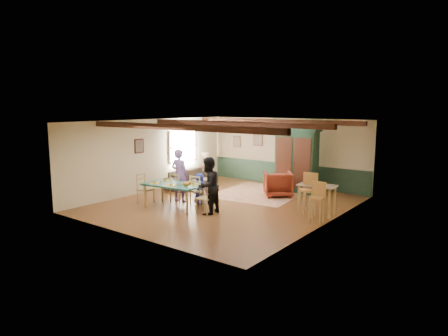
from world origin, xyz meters
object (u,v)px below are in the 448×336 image
Objects in this scene: dining_chair_end_left at (146,189)px; end_table at (205,174)px; dining_chair_far_left at (178,187)px; person_woman at (208,186)px; person_man at (180,175)px; armoire at (297,160)px; person_child at (200,189)px; armchair at (278,184)px; bar_stool_right at (317,203)px; cat at (186,183)px; sofa at (192,178)px; counter_table at (317,200)px; bar_stool_left at (308,195)px; dining_table at (174,196)px; dining_chair_end_right at (205,197)px; table_lamp at (205,160)px.

end_table is at bearing 6.99° from dining_chair_end_left.
person_woman is (1.77, -0.58, 0.36)m from dining_chair_far_left.
armoire reaches higher than person_man.
end_table is at bearing -58.16° from person_child.
person_woman is 1.74× the size of armchair.
person_woman is 1.51× the size of bar_stool_right.
bar_stool_right is at bearing -56.70° from armoire.
armchair is at bearing 132.35° from bar_stool_right.
dining_chair_end_left is at bearing 176.63° from cat.
armoire is (2.41, 3.75, 0.29)m from person_man.
dining_chair_end_left is 1.53× the size of end_table.
armoire is 4.16m from sofa.
dining_chair_far_left is at bearing -64.21° from end_table.
person_child is at bearing -161.92° from counter_table.
person_child is at bearing -52.67° from end_table.
armchair is at bearing -45.33° from dining_chair_end_left.
armoire is at bearing 119.36° from bar_stool_right.
armoire is 1.86× the size of bar_stool_left.
dining_table reaches higher than end_table.
dining_chair_end_right is at bearing 9.46° from cat.
person_child is 0.45× the size of sofa.
person_man is 1.89m from person_woman.
end_table is (-1.61, 3.27, -0.57)m from person_man.
dining_chair_far_left is 0.83m from person_child.
dining_chair_end_left is at bearing -170.21° from sofa.
person_woman is at bearing -133.07° from sofa.
dining_chair_end_right is 0.87× the size of bar_stool_right.
table_lamp is (-3.88, 0.62, 0.49)m from armchair.
cat is 0.38× the size of armchair.
dining_chair_far_left is 0.42× the size of sofa.
end_table is (-1.62, 3.36, -0.17)m from dining_chair_far_left.
sofa is 5.68m from bar_stool_left.
table_lamp is at bearing 6.99° from dining_chair_end_left.
cat is at bearing -93.37° from dining_chair_end_left.
dining_chair_end_right is at bearing 42.14° from armchair.
sofa is (-3.69, -1.71, -0.84)m from armoire.
person_woman is 3.23m from counter_table.
armoire is (1.92, 4.54, 0.80)m from dining_table.
person_woman is 0.72× the size of armoire.
dining_chair_far_left is 3.54m from armchair.
bar_stool_left is at bearing -173.06° from dining_chair_far_left.
armchair is 3.32m from bar_stool_right.
person_child reaches higher than sofa.
sofa is at bearing 171.89° from counter_table.
end_table is (-3.39, 3.93, -0.53)m from person_woman.
bar_stool_right is (0.36, -0.82, 0.12)m from counter_table.
armoire is at bearing 6.81° from end_table.
sofa is at bearing -64.09° from dining_chair_far_left.
dining_chair_far_left is at bearing 12.71° from armchair.
armchair is at bearing -81.95° from sofa.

